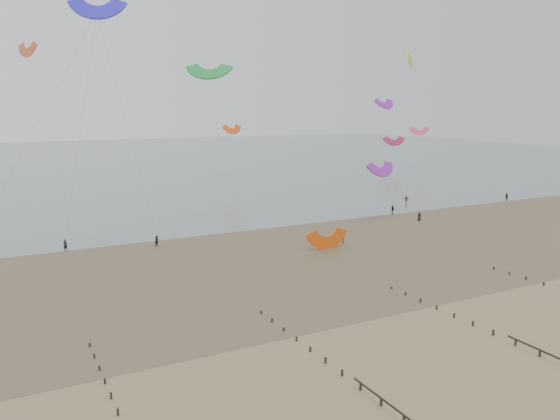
{
  "coord_description": "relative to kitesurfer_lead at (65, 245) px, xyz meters",
  "views": [
    {
      "loc": [
        -38.34,
        -39.13,
        22.35
      ],
      "look_at": [
        -3.35,
        28.0,
        8.0
      ],
      "focal_mm": 35.0,
      "sensor_mm": 36.0,
      "label": 1
    }
  ],
  "objects": [
    {
      "name": "sea_and_shore",
      "position": [
        25.76,
        -16.1,
        -0.9
      ],
      "size": [
        500.0,
        665.0,
        0.03
      ],
      "color": "#475654",
      "rests_on": "ground"
    },
    {
      "name": "grounded_kite",
      "position": [
        37.27,
        -18.05,
        -0.91
      ],
      "size": [
        6.38,
        5.02,
        3.46
      ],
      "primitive_type": null,
      "rotation": [
        1.54,
        0.0,
        -0.02
      ],
      "color": "#E9530E",
      "rests_on": "ground"
    },
    {
      "name": "ground",
      "position": [
        29.84,
        -50.5,
        -0.91
      ],
      "size": [
        500.0,
        500.0,
        0.0
      ],
      "primitive_type": "plane",
      "color": "brown",
      "rests_on": "ground"
    },
    {
      "name": "kitesurfer_lead",
      "position": [
        0.0,
        0.0,
        0.0
      ],
      "size": [
        0.79,
        0.69,
        1.82
      ],
      "primitive_type": "imported",
      "rotation": [
        0.0,
        0.0,
        2.66
      ],
      "color": "black",
      "rests_on": "ground"
    },
    {
      "name": "kites_airborne",
      "position": [
        16.92,
        41.24,
        21.04
      ],
      "size": [
        212.7,
        112.79,
        45.08
      ],
      "color": "#0A9091",
      "rests_on": "ground"
    },
    {
      "name": "kitesurfers",
      "position": [
        55.29,
        -2.55,
        -0.04
      ],
      "size": [
        113.84,
        26.99,
        1.87
      ],
      "color": "black",
      "rests_on": "ground"
    }
  ]
}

